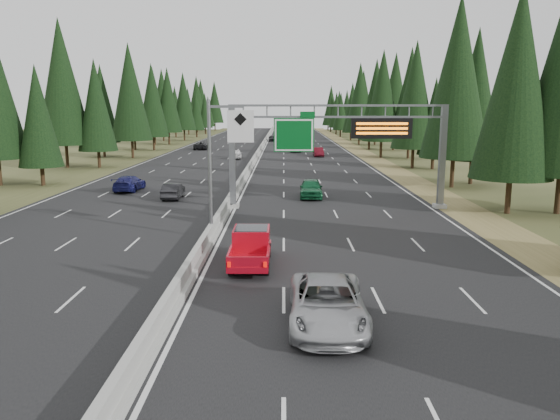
{
  "coord_description": "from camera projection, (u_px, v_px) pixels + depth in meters",
  "views": [
    {
      "loc": [
        4.24,
        -6.2,
        7.56
      ],
      "look_at": [
        4.06,
        20.0,
        2.69
      ],
      "focal_mm": 35.0,
      "sensor_mm": 36.0,
      "label": 1
    }
  ],
  "objects": [
    {
      "name": "car_onc_blue",
      "position": [
        129.0,
        183.0,
        50.39
      ],
      "size": [
        2.16,
        4.96,
        1.42
      ],
      "primitive_type": "imported",
      "rotation": [
        0.0,
        0.0,
        3.11
      ],
      "color": "navy",
      "rests_on": "road"
    },
    {
      "name": "car_ahead_green",
      "position": [
        311.0,
        188.0,
        46.62
      ],
      "size": [
        2.07,
        4.76,
        1.6
      ],
      "primitive_type": "imported",
      "rotation": [
        0.0,
        0.0,
        -0.04
      ],
      "color": "#155C33",
      "rests_on": "road"
    },
    {
      "name": "car_ahead_white",
      "position": [
        302.0,
        136.0,
        134.33
      ],
      "size": [
        2.6,
        5.46,
        1.5
      ],
      "primitive_type": "imported",
      "rotation": [
        0.0,
        0.0,
        -0.02
      ],
      "color": "#BBBBBB",
      "rests_on": "road"
    },
    {
      "name": "hov_sign_pole",
      "position": [
        220.0,
        159.0,
        31.18
      ],
      "size": [
        2.8,
        0.5,
        8.0
      ],
      "color": "slate",
      "rests_on": "road"
    },
    {
      "name": "red_pickup",
      "position": [
        251.0,
        244.0,
        26.71
      ],
      "size": [
        1.85,
        5.19,
        1.69
      ],
      "color": "black",
      "rests_on": "road"
    },
    {
      "name": "median_barrier",
      "position": [
        257.0,
        155.0,
        86.08
      ],
      "size": [
        0.7,
        260.0,
        0.85
      ],
      "color": "gray",
      "rests_on": "road"
    },
    {
      "name": "tree_row_right",
      "position": [
        439.0,
        92.0,
        63.12
      ],
      "size": [
        11.32,
        239.67,
        18.73
      ],
      "color": "black",
      "rests_on": "ground"
    },
    {
      "name": "shoulder_right",
      "position": [
        370.0,
        157.0,
        86.03
      ],
      "size": [
        3.6,
        260.0,
        0.06
      ],
      "primitive_type": "cube",
      "color": "olive",
      "rests_on": "ground"
    },
    {
      "name": "car_ahead_dkred",
      "position": [
        318.0,
        152.0,
        86.75
      ],
      "size": [
        1.63,
        4.35,
        1.42
      ],
      "primitive_type": "imported",
      "rotation": [
        0.0,
        0.0,
        0.03
      ],
      "color": "#580C17",
      "rests_on": "road"
    },
    {
      "name": "car_onc_white",
      "position": [
        236.0,
        154.0,
        82.71
      ],
      "size": [
        1.96,
        4.31,
        1.44
      ],
      "primitive_type": "imported",
      "rotation": [
        0.0,
        0.0,
        3.2
      ],
      "color": "white",
      "rests_on": "road"
    },
    {
      "name": "sign_gantry",
      "position": [
        346.0,
        140.0,
        40.77
      ],
      "size": [
        16.75,
        0.98,
        7.8
      ],
      "color": "slate",
      "rests_on": "road"
    },
    {
      "name": "tree_row_left",
      "position": [
        95.0,
        96.0,
        76.4
      ],
      "size": [
        11.99,
        240.64,
        18.84
      ],
      "color": "black",
      "rests_on": "ground"
    },
    {
      "name": "shoulder_left",
      "position": [
        145.0,
        157.0,
        86.27
      ],
      "size": [
        3.6,
        260.0,
        0.06
      ],
      "primitive_type": "cube",
      "color": "#39421F",
      "rests_on": "ground"
    },
    {
      "name": "car_onc_near",
      "position": [
        173.0,
        191.0,
        45.98
      ],
      "size": [
        1.42,
        4.0,
        1.31
      ],
      "primitive_type": "imported",
      "rotation": [
        0.0,
        0.0,
        3.15
      ],
      "color": "black",
      "rests_on": "road"
    },
    {
      "name": "silver_minivan",
      "position": [
        328.0,
        303.0,
        19.01
      ],
      "size": [
        2.78,
        5.78,
        1.59
      ],
      "primitive_type": "imported",
      "rotation": [
        0.0,
        0.0,
        -0.03
      ],
      "color": "#A9A9AE",
      "rests_on": "road"
    },
    {
      "name": "car_ahead_dkgrey",
      "position": [
        296.0,
        148.0,
        96.19
      ],
      "size": [
        2.29,
        5.1,
        1.45
      ],
      "primitive_type": "imported",
      "rotation": [
        0.0,
        0.0,
        -0.05
      ],
      "color": "black",
      "rests_on": "road"
    },
    {
      "name": "car_onc_far",
      "position": [
        201.0,
        145.0,
        101.82
      ],
      "size": [
        2.7,
        5.43,
        1.48
      ],
      "primitive_type": "imported",
      "rotation": [
        0.0,
        0.0,
        3.19
      ],
      "color": "black",
      "rests_on": "road"
    },
    {
      "name": "car_ahead_far",
      "position": [
        272.0,
        138.0,
        127.41
      ],
      "size": [
        1.84,
        4.16,
        1.39
      ],
      "primitive_type": "imported",
      "rotation": [
        0.0,
        0.0,
        0.05
      ],
      "color": "black",
      "rests_on": "road"
    },
    {
      "name": "road",
      "position": [
        257.0,
        157.0,
        86.15
      ],
      "size": [
        32.0,
        260.0,
        0.08
      ],
      "primitive_type": "cube",
      "color": "black",
      "rests_on": "ground"
    }
  ]
}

